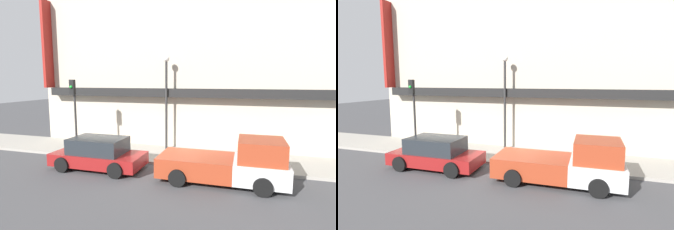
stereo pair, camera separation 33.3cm
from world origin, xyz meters
The scene contains 8 objects.
ground_plane centered at (0.00, 0.00, 0.00)m, with size 80.00×80.00×0.00m, color #424244.
sidewalk centered at (0.00, 1.66, 0.07)m, with size 36.00×3.31×0.14m.
building centered at (-0.01, 4.80, 5.61)m, with size 19.80×3.80×11.26m.
pickup_truck centered at (2.85, -1.26, 0.81)m, with size 5.13×2.25×1.87m.
parked_car centered at (-3.20, -1.26, 0.72)m, with size 4.34×2.09×1.49m.
fire_hydrant centered at (2.27, 0.84, 0.42)m, with size 0.16×0.16×0.57m.
street_lamp centered at (-1.04, 2.62, 3.54)m, with size 0.36×0.36×5.43m.
traffic_light centered at (-5.80, 0.58, 2.91)m, with size 0.28×0.42×4.06m.
Camera 1 is at (3.38, -11.84, 4.15)m, focal length 28.00 mm.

